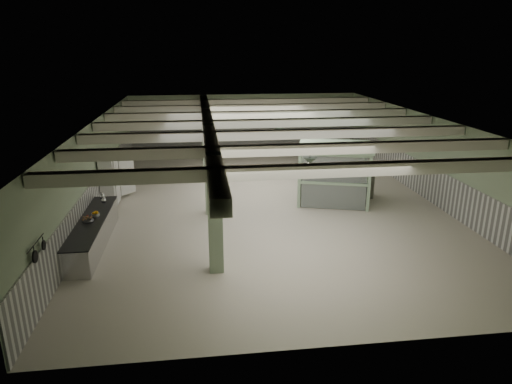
{
  "coord_description": "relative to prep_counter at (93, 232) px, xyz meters",
  "views": [
    {
      "loc": [
        -2.88,
        -18.39,
        6.43
      ],
      "look_at": [
        -0.86,
        -2.53,
        1.3
      ],
      "focal_mm": 32.0,
      "sensor_mm": 36.0,
      "label": 1
    }
  ],
  "objects": [
    {
      "name": "prep_counter",
      "position": [
        0.0,
        0.0,
        0.0
      ],
      "size": [
        0.88,
        5.02,
        0.91
      ],
      "color": "#BABABF",
      "rests_on": "floor"
    },
    {
      "name": "beam_c",
      "position": [
        6.54,
        1.14,
        2.96
      ],
      "size": [
        13.9,
        0.35,
        0.32
      ],
      "primitive_type": "cube",
      "color": "silver",
      "rests_on": "ceiling"
    },
    {
      "name": "beam_a",
      "position": [
        6.54,
        -3.86,
        2.96
      ],
      "size": [
        13.9,
        0.35,
        0.32
      ],
      "primitive_type": "cube",
      "color": "silver",
      "rests_on": "ceiling"
    },
    {
      "name": "veg_colander",
      "position": [
        -0.08,
        -0.13,
        0.53
      ],
      "size": [
        0.43,
        0.43,
        0.18
      ],
      "primitive_type": null,
      "rotation": [
        0.0,
        0.0,
        0.09
      ],
      "color": "#39393E",
      "rests_on": "prep_counter"
    },
    {
      "name": "floor",
      "position": [
        6.54,
        3.64,
        -0.46
      ],
      "size": [
        20.0,
        20.0,
        0.0
      ],
      "primitive_type": "plane",
      "color": "beige",
      "rests_on": "ground"
    },
    {
      "name": "guard_booth",
      "position": [
        9.36,
        3.54,
        1.22
      ],
      "size": [
        3.66,
        3.34,
        2.46
      ],
      "rotation": [
        0.0,
        0.0,
        -0.28
      ],
      "color": "#A0C29B",
      "rests_on": "floor"
    },
    {
      "name": "skillet_near",
      "position": [
        -0.34,
        -4.27,
        1.17
      ],
      "size": [
        0.04,
        0.31,
        0.31
      ],
      "primitive_type": "cylinder",
      "rotation": [
        0.0,
        1.57,
        0.0
      ],
      "color": "black",
      "rests_on": "hook_rail"
    },
    {
      "name": "pitcher_far",
      "position": [
        -0.04,
        2.18,
        0.59
      ],
      "size": [
        0.28,
        0.29,
        0.3
      ],
      "primitive_type": null,
      "rotation": [
        0.0,
        0.0,
        -0.41
      ],
      "color": "#BABABF",
      "rests_on": "prep_counter"
    },
    {
      "name": "pendant_front",
      "position": [
        7.04,
        -1.36,
        2.59
      ],
      "size": [
        0.44,
        0.44,
        0.22
      ],
      "primitive_type": "cone",
      "rotation": [
        3.14,
        0.0,
        0.0
      ],
      "color": "#28362A",
      "rests_on": "ceiling"
    },
    {
      "name": "column_c",
      "position": [
        4.04,
        7.64,
        1.34
      ],
      "size": [
        0.42,
        0.42,
        3.6
      ],
      "primitive_type": "cube",
      "color": "#8BA282",
      "rests_on": "floor"
    },
    {
      "name": "orange_bowl",
      "position": [
        0.07,
        0.36,
        0.49
      ],
      "size": [
        0.33,
        0.33,
        0.1
      ],
      "primitive_type": "cylinder",
      "rotation": [
        0.0,
        0.0,
        0.3
      ],
      "color": "#B2B2B7",
      "rests_on": "prep_counter"
    },
    {
      "name": "column_b",
      "position": [
        4.04,
        2.64,
        1.34
      ],
      "size": [
        0.42,
        0.42,
        3.6
      ],
      "primitive_type": "cube",
      "color": "#8BA282",
      "rests_on": "floor"
    },
    {
      "name": "pitcher_near",
      "position": [
        0.09,
        1.7,
        0.58
      ],
      "size": [
        0.22,
        0.24,
        0.27
      ],
      "primitive_type": null,
      "rotation": [
        0.0,
        0.0,
        -0.16
      ],
      "color": "#BABABF",
      "rests_on": "prep_counter"
    },
    {
      "name": "wall_back",
      "position": [
        6.54,
        13.64,
        1.34
      ],
      "size": [
        14.0,
        0.02,
        3.6
      ],
      "primitive_type": "cube",
      "color": "#9BB28E",
      "rests_on": "floor"
    },
    {
      "name": "walkin_cooler",
      "position": [
        -0.08,
        4.56,
        0.55
      ],
      "size": [
        0.99,
        2.2,
        2.02
      ],
      "color": "silver",
      "rests_on": "floor"
    },
    {
      "name": "filing_cabinet",
      "position": [
        11.0,
        3.78,
        0.13
      ],
      "size": [
        0.42,
        0.57,
        1.19
      ],
      "primitive_type": "cube",
      "rotation": [
        0.0,
        0.0,
        0.06
      ],
      "color": "#5E5F4F",
      "rests_on": "floor"
    },
    {
      "name": "girder",
      "position": [
        4.04,
        3.64,
        2.92
      ],
      "size": [
        0.45,
        19.9,
        0.4
      ],
      "primitive_type": "cube",
      "color": "silver",
      "rests_on": "ceiling"
    },
    {
      "name": "wainscot_right",
      "position": [
        13.52,
        3.64,
        0.29
      ],
      "size": [
        0.05,
        19.9,
        1.5
      ],
      "primitive_type": "cube",
      "color": "silver",
      "rests_on": "floor"
    },
    {
      "name": "hook_rail",
      "position": [
        -0.39,
        -3.96,
        1.39
      ],
      "size": [
        0.02,
        1.2,
        0.02
      ],
      "primitive_type": "cylinder",
      "rotation": [
        1.57,
        0.0,
        0.0
      ],
      "color": "black",
      "rests_on": "wall_left"
    },
    {
      "name": "ceiling",
      "position": [
        6.54,
        3.64,
        3.14
      ],
      "size": [
        14.0,
        20.0,
        0.02
      ],
      "primitive_type": "cube",
      "color": "silver",
      "rests_on": "wall_back"
    },
    {
      "name": "wall_front",
      "position": [
        6.54,
        -6.36,
        1.34
      ],
      "size": [
        14.0,
        0.02,
        3.6
      ],
      "primitive_type": "cube",
      "color": "#9BB28E",
      "rests_on": "floor"
    },
    {
      "name": "wall_right",
      "position": [
        13.54,
        3.64,
        1.34
      ],
      "size": [
        0.02,
        20.0,
        3.6
      ],
      "primitive_type": "cube",
      "color": "#9BB28E",
      "rests_on": "floor"
    },
    {
      "name": "beam_e",
      "position": [
        6.54,
        6.14,
        2.96
      ],
      "size": [
        13.9,
        0.35,
        0.32
      ],
      "primitive_type": "cube",
      "color": "silver",
      "rests_on": "ceiling"
    },
    {
      "name": "wall_left",
      "position": [
        -0.46,
        3.64,
        1.34
      ],
      "size": [
        0.02,
        20.0,
        3.6
      ],
      "primitive_type": "cube",
      "color": "#9BB28E",
      "rests_on": "floor"
    },
    {
      "name": "pendant_back",
      "position": [
        7.04,
        9.14,
        2.59
      ],
      "size": [
        0.44,
        0.44,
        0.22
      ],
      "primitive_type": "cone",
      "rotation": [
        3.14,
        0.0,
        0.0
      ],
      "color": "#28362A",
      "rests_on": "ceiling"
    },
    {
      "name": "pendant_mid",
      "position": [
        7.04,
        4.14,
        2.59
      ],
      "size": [
        0.44,
        0.44,
        0.22
      ],
      "primitive_type": "cone",
      "rotation": [
        3.14,
        0.0,
        0.0
      ],
      "color": "#28362A",
      "rests_on": "ceiling"
    },
    {
      "name": "column_a",
      "position": [
        4.04,
        -2.36,
        1.34
      ],
      "size": [
        0.42,
        0.42,
        3.6
      ],
      "primitive_type": "cube",
      "color": "#8BA282",
      "rests_on": "floor"
    },
    {
      "name": "wainscot_left",
      "position": [
        -0.43,
        3.64,
        0.29
      ],
      "size": [
        0.05,
        19.9,
        1.5
      ],
      "primitive_type": "cube",
      "color": "silver",
      "rests_on": "floor"
    },
    {
      "name": "beam_f",
      "position": [
        6.54,
        8.64,
        2.96
      ],
      "size": [
        13.9,
        0.35,
        0.32
      ],
      "primitive_type": "cube",
      "color": "silver",
      "rests_on": "ceiling"
    },
    {
      "name": "beam_g",
      "position": [
        6.54,
        11.14,
        2.96
      ],
      "size": [
        13.9,
        0.35,
        0.32
      ],
      "primitive_type": "cube",
      "color": "silver",
      "rests_on": "ceiling"
    },
    {
      "name": "beam_b",
      "position": [
        6.54,
        -1.36,
        2.96
      ],
      "size": [
        13.9,
        0.35,
        0.32
      ],
      "primitive_type": "cube",
      "color": "silver",
      "rests_on": "ceiling"
    },
    {
      "name": "column_d",
      "position": [
        4.04,
        11.64,
        1.34
      ],
      "size": [
        0.42,
        0.42,
        3.6
      ],
      "primitive_type": "cube",
      "color": "#8BA282",
      "rests_on": "floor"
    },
    {
      "name": "beam_d",
      "position": [
        6.54,
        3.64,
        2.96
      ],
      "size": [
        13.9,
        0.35,
        0.32
      ],
      "primitive_type": "cube",
      "color": "silver",
      "rests_on": "ceiling"
    },
    {
      "name": "skillet_far",
      "position": [
        -0.34,
        -3.6,
        1.17
      ],
      "size": [
        0.03,
        0.25,
        0.25
      ],
      "primitive_type": "cylinder",
      "rotation": [
        0.0,
        1.57,
        0.0
      ],
      "color": "black",
      "rests_on": "hook_rail"
    },
    {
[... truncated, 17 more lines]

